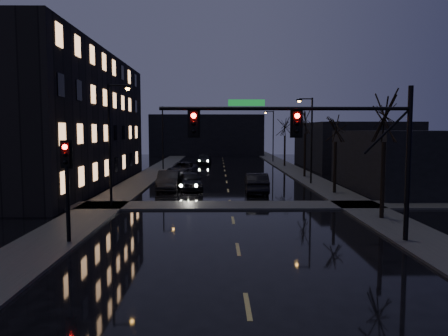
{
  "coord_description": "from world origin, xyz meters",
  "views": [
    {
      "loc": [
        -0.85,
        -10.18,
        5.07
      ],
      "look_at": [
        -0.55,
        11.19,
        3.2
      ],
      "focal_mm": 35.0,
      "sensor_mm": 36.0,
      "label": 1
    }
  ],
  "objects_px": {
    "oncoming_car_d": "(204,159)",
    "lead_car": "(256,183)",
    "oncoming_car_a": "(190,181)",
    "oncoming_car_b": "(169,181)",
    "oncoming_car_c": "(183,169)"
  },
  "relations": [
    {
      "from": "oncoming_car_a",
      "to": "oncoming_car_b",
      "type": "height_order",
      "value": "oncoming_car_b"
    },
    {
      "from": "oncoming_car_d",
      "to": "lead_car",
      "type": "xyz_separation_m",
      "value": [
        5.14,
        -29.72,
        0.08
      ]
    },
    {
      "from": "oncoming_car_a",
      "to": "oncoming_car_d",
      "type": "xyz_separation_m",
      "value": [
        0.29,
        27.87,
        -0.05
      ]
    },
    {
      "from": "oncoming_car_a",
      "to": "oncoming_car_d",
      "type": "relative_size",
      "value": 0.92
    },
    {
      "from": "lead_car",
      "to": "oncoming_car_d",
      "type": "bearing_deg",
      "value": -79.12
    },
    {
      "from": "oncoming_car_b",
      "to": "oncoming_car_c",
      "type": "relative_size",
      "value": 0.86
    },
    {
      "from": "oncoming_car_c",
      "to": "oncoming_car_d",
      "type": "relative_size",
      "value": 1.14
    },
    {
      "from": "lead_car",
      "to": "oncoming_car_a",
      "type": "bearing_deg",
      "value": -17.74
    },
    {
      "from": "oncoming_car_b",
      "to": "oncoming_car_c",
      "type": "height_order",
      "value": "oncoming_car_b"
    },
    {
      "from": "oncoming_car_d",
      "to": "oncoming_car_b",
      "type": "bearing_deg",
      "value": -93.0
    },
    {
      "from": "lead_car",
      "to": "oncoming_car_b",
      "type": "bearing_deg",
      "value": -12.6
    },
    {
      "from": "oncoming_car_d",
      "to": "lead_car",
      "type": "distance_m",
      "value": 30.16
    },
    {
      "from": "oncoming_car_a",
      "to": "lead_car",
      "type": "bearing_deg",
      "value": -26.64
    },
    {
      "from": "oncoming_car_d",
      "to": "oncoming_car_a",
      "type": "bearing_deg",
      "value": -89.28
    },
    {
      "from": "oncoming_car_a",
      "to": "lead_car",
      "type": "height_order",
      "value": "lead_car"
    }
  ]
}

